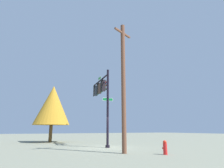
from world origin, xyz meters
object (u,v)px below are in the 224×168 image
at_px(utility_pole, 123,83).
at_px(fire_hydrant, 165,147).
at_px(tree_near, 53,105).
at_px(signal_pole_assembly, 102,93).

height_order(utility_pole, fire_hydrant, utility_pole).
bearing_deg(tree_near, signal_pole_assembly, -154.82).
xyz_separation_m(signal_pole_assembly, tree_near, (7.21, 3.39, -0.57)).
xyz_separation_m(fire_hydrant, tree_near, (14.64, 4.33, 3.96)).
bearing_deg(utility_pole, signal_pole_assembly, -9.50).
relative_size(fire_hydrant, tree_near, 0.12).
height_order(fire_hydrant, tree_near, tree_near).
height_order(utility_pole, tree_near, utility_pole).
xyz_separation_m(utility_pole, fire_hydrant, (-1.57, -1.92, -4.16)).
bearing_deg(utility_pole, tree_near, 10.45).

